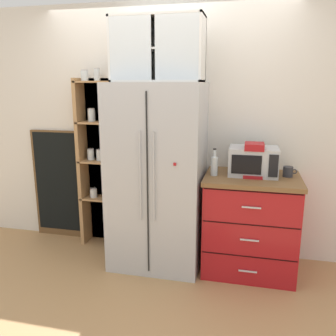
{
  "coord_description": "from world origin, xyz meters",
  "views": [
    {
      "loc": [
        0.84,
        -3.16,
        1.75
      ],
      "look_at": [
        0.1,
        -0.0,
        0.97
      ],
      "focal_mm": 37.36,
      "sensor_mm": 36.0,
      "label": 1
    }
  ],
  "objects_px": {
    "bottle_clear": "(214,164)",
    "coffee_maker": "(254,159)",
    "refrigerator": "(158,176)",
    "chalkboard_menu": "(58,184)",
    "microwave": "(253,161)",
    "mug_charcoal": "(288,172)"
  },
  "relations": [
    {
      "from": "coffee_maker",
      "to": "mug_charcoal",
      "type": "distance_m",
      "value": 0.33
    },
    {
      "from": "refrigerator",
      "to": "microwave",
      "type": "xyz_separation_m",
      "value": [
        0.89,
        0.08,
        0.18
      ]
    },
    {
      "from": "coffee_maker",
      "to": "refrigerator",
      "type": "bearing_deg",
      "value": -177.29
    },
    {
      "from": "microwave",
      "to": "bottle_clear",
      "type": "xyz_separation_m",
      "value": [
        -0.35,
        -0.1,
        -0.02
      ]
    },
    {
      "from": "bottle_clear",
      "to": "microwave",
      "type": "bearing_deg",
      "value": 15.65
    },
    {
      "from": "mug_charcoal",
      "to": "bottle_clear",
      "type": "xyz_separation_m",
      "value": [
        -0.66,
        -0.1,
        0.06
      ]
    },
    {
      "from": "coffee_maker",
      "to": "chalkboard_menu",
      "type": "xyz_separation_m",
      "value": [
        -2.17,
        0.29,
        -0.46
      ]
    },
    {
      "from": "refrigerator",
      "to": "chalkboard_menu",
      "type": "xyz_separation_m",
      "value": [
        -1.28,
        0.33,
        -0.26
      ]
    },
    {
      "from": "refrigerator",
      "to": "mug_charcoal",
      "type": "height_order",
      "value": "refrigerator"
    },
    {
      "from": "mug_charcoal",
      "to": "chalkboard_menu",
      "type": "height_order",
      "value": "chalkboard_menu"
    },
    {
      "from": "coffee_maker",
      "to": "mug_charcoal",
      "type": "relative_size",
      "value": 2.5
    },
    {
      "from": "bottle_clear",
      "to": "refrigerator",
      "type": "bearing_deg",
      "value": 178.58
    },
    {
      "from": "mug_charcoal",
      "to": "bottle_clear",
      "type": "height_order",
      "value": "bottle_clear"
    },
    {
      "from": "coffee_maker",
      "to": "mug_charcoal",
      "type": "xyz_separation_m",
      "value": [
        0.31,
        0.05,
        -0.11
      ]
    },
    {
      "from": "bottle_clear",
      "to": "coffee_maker",
      "type": "bearing_deg",
      "value": 9.03
    },
    {
      "from": "microwave",
      "to": "chalkboard_menu",
      "type": "distance_m",
      "value": 2.23
    },
    {
      "from": "refrigerator",
      "to": "coffee_maker",
      "type": "height_order",
      "value": "refrigerator"
    },
    {
      "from": "refrigerator",
      "to": "chalkboard_menu",
      "type": "height_order",
      "value": "refrigerator"
    },
    {
      "from": "microwave",
      "to": "mug_charcoal",
      "type": "xyz_separation_m",
      "value": [
        0.31,
        0.01,
        -0.08
      ]
    },
    {
      "from": "microwave",
      "to": "coffee_maker",
      "type": "bearing_deg",
      "value": -88.31
    },
    {
      "from": "mug_charcoal",
      "to": "microwave",
      "type": "bearing_deg",
      "value": -178.84
    },
    {
      "from": "chalkboard_menu",
      "to": "bottle_clear",
      "type": "bearing_deg",
      "value": -10.71
    }
  ]
}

